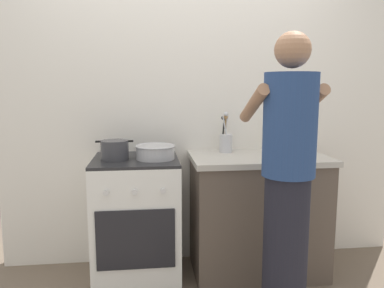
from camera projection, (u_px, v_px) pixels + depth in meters
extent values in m
plane|color=#6B5B4C|center=(187.00, 285.00, 2.72)|extent=(6.00, 6.00, 0.00)
cube|color=silver|center=(205.00, 106.00, 3.05)|extent=(3.20, 0.10, 2.50)
cube|color=brown|center=(257.00, 217.00, 2.87)|extent=(0.96, 0.56, 0.86)
cube|color=#B7B2A8|center=(259.00, 158.00, 2.80)|extent=(1.00, 0.60, 0.04)
cube|color=white|center=(137.00, 221.00, 2.76)|extent=(0.60, 0.60, 0.88)
cube|color=#232326|center=(135.00, 160.00, 2.69)|extent=(0.60, 0.60, 0.02)
cube|color=black|center=(136.00, 240.00, 2.46)|extent=(0.51, 0.01, 0.40)
cylinder|color=silver|center=(106.00, 193.00, 2.39)|extent=(0.04, 0.01, 0.04)
cylinder|color=silver|center=(135.00, 192.00, 2.41)|extent=(0.04, 0.01, 0.04)
cylinder|color=silver|center=(163.00, 191.00, 2.43)|extent=(0.04, 0.01, 0.04)
cylinder|color=#38383D|center=(115.00, 150.00, 2.63)|extent=(0.19, 0.19, 0.14)
cube|color=black|center=(98.00, 142.00, 2.61)|extent=(0.04, 0.02, 0.01)
cube|color=black|center=(131.00, 141.00, 2.63)|extent=(0.04, 0.02, 0.01)
cylinder|color=#B7B7BC|center=(155.00, 152.00, 2.66)|extent=(0.27, 0.27, 0.10)
torus|color=#B7B7BC|center=(155.00, 146.00, 2.65)|extent=(0.28, 0.28, 0.01)
cylinder|color=silver|center=(226.00, 143.00, 2.93)|extent=(0.10, 0.10, 0.14)
cylinder|color=black|center=(223.00, 134.00, 2.94)|extent=(0.03, 0.03, 0.23)
sphere|color=black|center=(223.00, 118.00, 2.92)|extent=(0.03, 0.03, 0.03)
cylinder|color=#B7BABF|center=(226.00, 133.00, 2.91)|extent=(0.06, 0.02, 0.27)
sphere|color=#B7BABF|center=(226.00, 114.00, 2.89)|extent=(0.03, 0.03, 0.03)
cylinder|color=#9E7547|center=(226.00, 134.00, 2.92)|extent=(0.02, 0.05, 0.24)
sphere|color=#9E7547|center=(226.00, 117.00, 2.90)|extent=(0.03, 0.03, 0.03)
cylinder|color=silver|center=(225.00, 133.00, 2.93)|extent=(0.05, 0.03, 0.27)
sphere|color=silver|center=(226.00, 114.00, 2.91)|extent=(0.03, 0.03, 0.03)
cylinder|color=gold|center=(284.00, 140.00, 2.85)|extent=(0.06, 0.06, 0.21)
cylinder|color=gold|center=(285.00, 124.00, 2.83)|extent=(0.03, 0.03, 0.04)
cylinder|color=black|center=(285.00, 120.00, 2.83)|extent=(0.03, 0.03, 0.02)
cylinder|color=black|center=(285.00, 250.00, 2.23)|extent=(0.26, 0.26, 0.90)
cylinder|color=navy|center=(290.00, 125.00, 2.12)|extent=(0.30, 0.30, 0.58)
sphere|color=#A07254|center=(293.00, 50.00, 2.06)|extent=(0.20, 0.20, 0.20)
cylinder|color=#A07254|center=(254.00, 104.00, 2.22)|extent=(0.07, 0.41, 0.24)
cylinder|color=#A07254|center=(309.00, 104.00, 2.26)|extent=(0.07, 0.41, 0.24)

